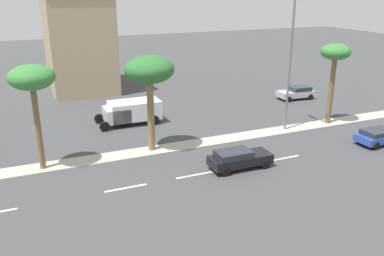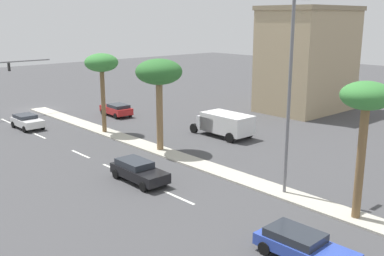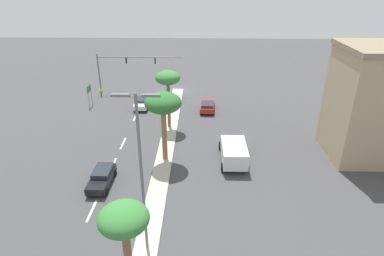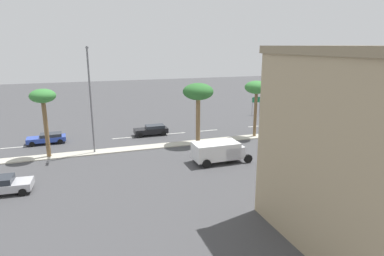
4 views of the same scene
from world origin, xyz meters
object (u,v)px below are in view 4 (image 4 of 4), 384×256
(directional_road_sign, at_px, (256,102))
(palm_tree_outboard, at_px, (198,93))
(sedan_silver_trailing, at_px, (3,185))
(sedan_white_mid, at_px, (277,120))
(box_truck, at_px, (220,151))
(street_lamp_near, at_px, (90,93))
(sedan_black_far, at_px, (152,130))
(sedan_blue_center, at_px, (48,138))
(palm_tree_inboard, at_px, (43,99))
(palm_tree_leading, at_px, (256,89))
(sedan_red_leading, at_px, (315,137))
(commercial_building, at_px, (360,149))
(traffic_signal_gantry, at_px, (299,93))

(directional_road_sign, bearing_deg, palm_tree_outboard, 129.70)
(directional_road_sign, height_order, sedan_silver_trailing, directional_road_sign)
(directional_road_sign, bearing_deg, sedan_silver_trailing, 120.92)
(sedan_white_mid, relative_size, box_truck, 0.65)
(street_lamp_near, bearing_deg, sedan_black_far, -55.18)
(sedan_blue_center, relative_size, box_truck, 0.77)
(sedan_blue_center, distance_m, box_truck, 22.10)
(sedan_blue_center, distance_m, sedan_silver_trailing, 14.64)
(street_lamp_near, bearing_deg, sedan_blue_center, 42.39)
(palm_tree_inboard, relative_size, sedan_silver_trailing, 1.76)
(sedan_silver_trailing, bearing_deg, box_truck, -86.45)
(sedan_silver_trailing, distance_m, sedan_black_far, 20.97)
(palm_tree_inboard, xyz_separation_m, sedan_silver_trailing, (-8.70, 2.87, -5.66))
(directional_road_sign, bearing_deg, sedan_white_mid, 175.15)
(street_lamp_near, xyz_separation_m, box_truck, (-7.36, -12.37, -5.66))
(palm_tree_leading, distance_m, sedan_red_leading, 9.57)
(commercial_building, distance_m, sedan_red_leading, 22.69)
(palm_tree_inboard, height_order, sedan_blue_center, palm_tree_inboard)
(sedan_black_far, bearing_deg, palm_tree_leading, -112.18)
(commercial_building, distance_m, palm_tree_inboard, 30.20)
(palm_tree_outboard, distance_m, box_truck, 8.90)
(sedan_black_far, bearing_deg, street_lamp_near, 124.82)
(palm_tree_outboard, xyz_separation_m, box_truck, (-7.29, 0.20, -5.10))
(palm_tree_leading, bearing_deg, box_truck, 132.02)
(sedan_silver_trailing, bearing_deg, palm_tree_outboard, -67.14)
(traffic_signal_gantry, relative_size, sedan_blue_center, 3.14)
(box_truck, bearing_deg, street_lamp_near, 59.24)
(traffic_signal_gantry, bearing_deg, sedan_black_far, 98.83)
(traffic_signal_gantry, bearing_deg, sedan_red_leading, 150.98)
(sedan_red_leading, bearing_deg, box_truck, 99.99)
(commercial_building, xyz_separation_m, palm_tree_outboard, (23.20, 1.76, 0.32))
(street_lamp_near, relative_size, sedan_blue_center, 2.56)
(commercial_building, relative_size, sedan_blue_center, 2.60)
(palm_tree_leading, relative_size, sedan_silver_trailing, 1.76)
(palm_tree_leading, xyz_separation_m, sedan_white_mid, (4.73, -6.66, -5.73))
(commercial_building, xyz_separation_m, sedan_silver_trailing, (14.66, 22.01, -5.23))
(palm_tree_inboard, distance_m, sedan_silver_trailing, 10.76)
(street_lamp_near, distance_m, sedan_blue_center, 10.05)
(palm_tree_inboard, bearing_deg, traffic_signal_gantry, -76.40)
(sedan_blue_center, bearing_deg, sedan_silver_trailing, 170.82)
(palm_tree_leading, height_order, sedan_black_far, palm_tree_leading)
(traffic_signal_gantry, relative_size, directional_road_sign, 4.53)
(street_lamp_near, height_order, sedan_red_leading, street_lamp_near)
(sedan_white_mid, distance_m, sedan_blue_center, 32.78)
(traffic_signal_gantry, bearing_deg, sedan_white_mid, 123.26)
(directional_road_sign, relative_size, sedan_silver_trailing, 0.76)
(palm_tree_inboard, height_order, box_truck, palm_tree_inboard)
(directional_road_sign, relative_size, sedan_blue_center, 0.69)
(sedan_silver_trailing, xyz_separation_m, sedan_black_far, (14.08, -15.54, -0.02))
(directional_road_sign, xyz_separation_m, sedan_black_far, (-7.35, 20.23, -1.58))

